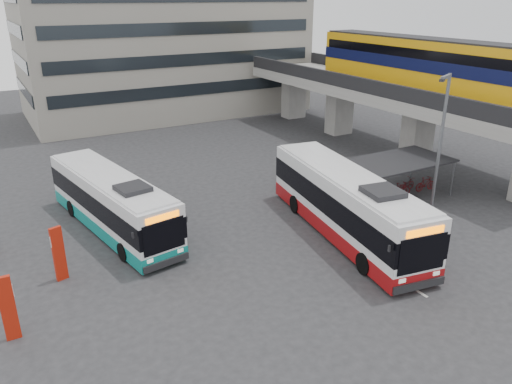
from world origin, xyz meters
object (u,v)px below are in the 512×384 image
bus_main (346,204)px  bus_teal (112,203)px  pedestrian (149,239)px  lamp_post (440,144)px

bus_main → bus_teal: bearing=156.7°
pedestrian → lamp_post: bearing=-103.6°
bus_teal → lamp_post: size_ratio=1.39×
bus_teal → pedestrian: size_ratio=7.24×
lamp_post → bus_teal: bearing=126.7°
bus_main → bus_teal: bus_main is taller
bus_main → pedestrian: size_ratio=7.95×
pedestrian → bus_teal: bearing=16.1°
bus_teal → lamp_post: bearing=-38.4°
bus_main → bus_teal: size_ratio=1.10×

